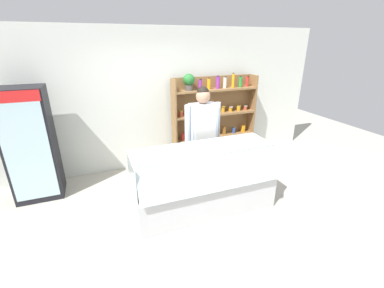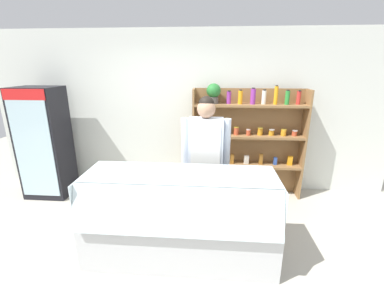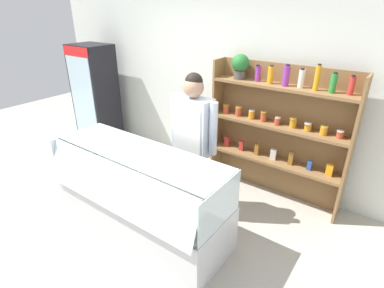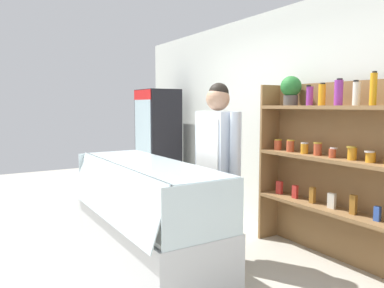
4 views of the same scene
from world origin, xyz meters
name	(u,v)px [view 4 (image 4 of 4)]	position (x,y,z in m)	size (l,w,h in m)	color
ground_plane	(135,264)	(0.00, 0.00, 0.00)	(12.00, 12.00, 0.00)	#B7B2A3
back_wall	(282,122)	(0.00, 1.95, 1.35)	(6.80, 0.10, 2.70)	silver
drinks_fridge	(158,144)	(-2.33, 1.41, 0.91)	(0.69, 0.56, 1.81)	black
shelving_unit	(333,159)	(0.95, 1.70, 1.03)	(1.79, 0.29, 1.86)	olive
deli_display_case	(145,233)	(0.07, 0.08, 0.31)	(2.10, 0.81, 1.01)	silver
shop_clerk	(217,155)	(0.33, 0.75, 1.06)	(0.63, 0.25, 1.77)	#4C4233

